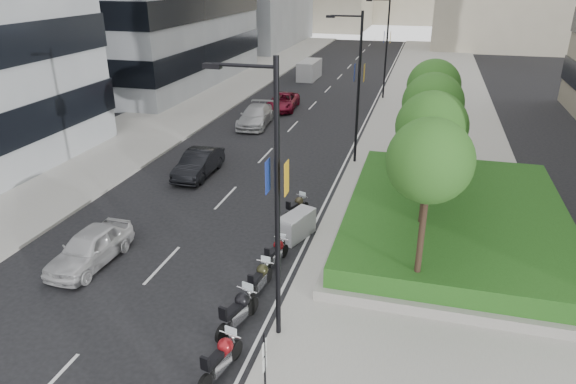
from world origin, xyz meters
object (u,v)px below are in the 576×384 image
at_px(lamp_post_0, 272,194).
at_px(motorcycle_2, 238,311).
at_px(lamp_post_1, 356,82).
at_px(parking_sign, 265,366).
at_px(motorcycle_3, 260,279).
at_px(delivery_van, 309,71).
at_px(lamp_post_2, 385,43).
at_px(motorcycle_4, 276,253).
at_px(motorcycle_5, 297,226).
at_px(car_d, 283,102).
at_px(motorcycle_6, 296,207).
at_px(car_c, 255,116).
at_px(car_b, 198,164).
at_px(motorcycle_1, 221,358).
at_px(car_a, 90,248).

height_order(lamp_post_0, motorcycle_2, lamp_post_0).
relative_size(lamp_post_1, parking_sign, 3.60).
height_order(motorcycle_3, delivery_van, delivery_van).
relative_size(lamp_post_2, motorcycle_2, 3.88).
xyz_separation_m(lamp_post_1, lamp_post_2, (0.00, 18.00, 0.00)).
bearing_deg(motorcycle_3, motorcycle_4, 6.83).
bearing_deg(motorcycle_4, parking_sign, -153.05).
bearing_deg(motorcycle_3, motorcycle_5, 4.12).
bearing_deg(car_d, motorcycle_2, -81.62).
xyz_separation_m(motorcycle_6, car_c, (-7.02, 14.76, 0.23)).
bearing_deg(motorcycle_2, parking_sign, -133.63).
xyz_separation_m(motorcycle_5, car_b, (-7.38, 5.89, 0.14)).
distance_m(lamp_post_2, car_b, 24.30).
relative_size(motorcycle_1, motorcycle_4, 1.11).
bearing_deg(motorcycle_4, delivery_van, 23.82).
bearing_deg(motorcycle_1, motorcycle_6, 14.69).
distance_m(lamp_post_2, car_d, 10.83).
xyz_separation_m(motorcycle_3, car_a, (-7.26, 0.12, 0.18)).
distance_m(motorcycle_3, car_b, 12.55).
relative_size(motorcycle_5, car_a, 0.49).
height_order(car_b, car_d, car_b).
bearing_deg(car_c, motorcycle_6, -69.27).
height_order(lamp_post_2, motorcycle_5, lamp_post_2).
distance_m(motorcycle_3, delivery_van, 41.04).
bearing_deg(car_d, car_a, -95.84).
height_order(motorcycle_4, car_a, car_a).
height_order(motorcycle_6, car_b, car_b).
bearing_deg(car_b, motorcycle_1, -64.18).
distance_m(car_c, car_d, 5.46).
height_order(lamp_post_2, car_d, lamp_post_2).
xyz_separation_m(motorcycle_2, car_c, (-7.22, 23.39, 0.13)).
xyz_separation_m(motorcycle_1, delivery_van, (-7.71, 44.72, 0.33)).
distance_m(motorcycle_6, car_a, 9.46).
xyz_separation_m(motorcycle_5, motorcycle_6, (-0.52, 2.03, -0.07)).
height_order(motorcycle_2, motorcycle_5, motorcycle_5).
distance_m(motorcycle_6, car_c, 16.35).
xyz_separation_m(motorcycle_3, motorcycle_5, (0.27, 4.45, 0.04)).
relative_size(motorcycle_6, car_d, 0.38).
distance_m(lamp_post_2, parking_sign, 38.18).
bearing_deg(car_a, lamp_post_2, 77.24).
relative_size(lamp_post_2, motorcycle_4, 4.54).
xyz_separation_m(car_b, car_c, (-0.16, 10.90, 0.02)).
bearing_deg(parking_sign, lamp_post_2, 90.99).
relative_size(motorcycle_2, motorcycle_3, 1.11).
relative_size(motorcycle_2, car_d, 0.47).
relative_size(lamp_post_0, car_b, 2.01).
distance_m(motorcycle_2, motorcycle_5, 6.60).
xyz_separation_m(lamp_post_1, motorcycle_5, (-0.94, -10.30, -4.47)).
xyz_separation_m(motorcycle_4, car_a, (-7.29, -1.89, 0.20)).
bearing_deg(lamp_post_1, car_a, -120.07).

